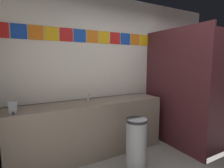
# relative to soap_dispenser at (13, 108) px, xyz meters

# --- Properties ---
(wall_back) EXTENTS (4.23, 0.09, 2.67)m
(wall_back) POSITION_rel_soap_dispenser_xyz_m (1.91, 0.47, 0.38)
(wall_back) COLOR silver
(wall_back) RESTS_ON ground_plane
(vanity_counter) EXTENTS (2.46, 0.55, 0.88)m
(vanity_counter) POSITION_rel_soap_dispenser_xyz_m (1.08, 0.16, -0.51)
(vanity_counter) COLOR gray
(vanity_counter) RESTS_ON ground_plane
(faucet_center) EXTENTS (0.04, 0.10, 0.14)m
(faucet_center) POSITION_rel_soap_dispenser_xyz_m (1.08, 0.25, -0.03)
(faucet_center) COLOR silver
(faucet_center) RESTS_ON vanity_counter
(soap_dispenser) EXTENTS (0.09, 0.09, 0.16)m
(soap_dispenser) POSITION_rel_soap_dispenser_xyz_m (0.00, 0.00, 0.00)
(soap_dispenser) COLOR gray
(soap_dispenser) RESTS_ON vanity_counter
(stall_divider) EXTENTS (0.92, 1.38, 2.09)m
(stall_divider) POSITION_rel_soap_dispenser_xyz_m (2.63, -0.51, 0.08)
(stall_divider) COLOR #471E23
(stall_divider) RESTS_ON ground_plane
(toilet) EXTENTS (0.39, 0.49, 0.74)m
(toilet) POSITION_rel_soap_dispenser_xyz_m (2.97, 0.07, -0.66)
(toilet) COLOR white
(toilet) RESTS_ON ground_plane
(trash_bin) EXTENTS (0.30, 0.30, 0.73)m
(trash_bin) POSITION_rel_soap_dispenser_xyz_m (1.50, -0.51, -0.60)
(trash_bin) COLOR #999EA3
(trash_bin) RESTS_ON ground_plane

